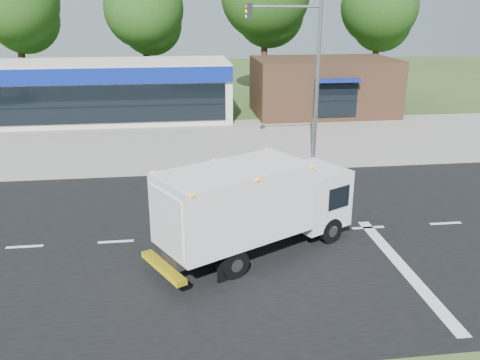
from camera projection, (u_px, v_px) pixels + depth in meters
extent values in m
plane|color=#385123|center=(287.00, 232.00, 18.12)|extent=(120.00, 120.00, 0.00)
cube|color=black|center=(287.00, 232.00, 18.12)|extent=(60.00, 14.00, 0.02)
cube|color=gray|center=(253.00, 163.00, 25.78)|extent=(60.00, 2.40, 0.12)
cube|color=gray|center=(238.00, 136.00, 31.22)|extent=(60.00, 9.00, 0.02)
cube|color=silver|center=(25.00, 247.00, 17.03)|extent=(1.20, 0.15, 0.01)
cube|color=silver|center=(116.00, 242.00, 17.39)|extent=(1.20, 0.15, 0.01)
cube|color=silver|center=(203.00, 237.00, 17.75)|extent=(1.20, 0.15, 0.01)
cube|color=silver|center=(287.00, 232.00, 18.11)|extent=(1.20, 0.15, 0.01)
cube|color=silver|center=(368.00, 228.00, 18.47)|extent=(1.20, 0.15, 0.01)
cube|color=silver|center=(446.00, 223.00, 18.83)|extent=(1.20, 0.15, 0.01)
cube|color=silver|center=(403.00, 268.00, 15.66)|extent=(0.40, 7.00, 0.01)
cube|color=black|center=(234.00, 241.00, 16.01)|extent=(4.54, 3.02, 0.33)
cube|color=silver|center=(313.00, 196.00, 17.57)|extent=(2.59, 2.65, 1.96)
cube|color=black|center=(331.00, 185.00, 18.00)|extent=(0.96, 1.63, 0.84)
cube|color=white|center=(234.00, 202.00, 15.59)|extent=(5.16, 4.17, 2.19)
cube|color=silver|center=(166.00, 222.00, 14.31)|extent=(0.93, 1.67, 1.77)
cube|color=yellow|center=(163.00, 267.00, 14.68)|extent=(1.35, 2.12, 0.17)
cube|color=orange|center=(234.00, 169.00, 15.23)|extent=(5.02, 4.12, 0.07)
cylinder|color=black|center=(296.00, 214.00, 18.60)|extent=(0.92, 0.67, 0.89)
cylinder|color=black|center=(330.00, 230.00, 17.24)|extent=(0.92, 0.67, 0.89)
cylinder|color=black|center=(202.00, 241.00, 16.44)|extent=(0.92, 0.67, 0.89)
cylinder|color=black|center=(234.00, 264.00, 15.01)|extent=(0.92, 0.67, 0.89)
imported|color=tan|center=(212.00, 235.00, 16.06)|extent=(0.61, 0.69, 1.59)
sphere|color=white|center=(211.00, 213.00, 15.81)|extent=(0.28, 0.28, 0.28)
cube|color=beige|center=(99.00, 91.00, 35.10)|extent=(18.00, 6.00, 4.00)
cube|color=navy|center=(90.00, 76.00, 31.78)|extent=(18.00, 0.30, 1.00)
cube|color=black|center=(93.00, 105.00, 32.38)|extent=(17.00, 0.12, 2.40)
cube|color=#382316|center=(323.00, 86.00, 37.03)|extent=(10.00, 6.00, 4.00)
cube|color=navy|center=(337.00, 80.00, 33.83)|extent=(3.00, 1.20, 0.20)
cube|color=black|center=(335.00, 101.00, 34.34)|extent=(3.00, 0.12, 2.20)
cylinder|color=gray|center=(317.00, 86.00, 24.28)|extent=(0.18, 0.18, 8.00)
cylinder|color=gray|center=(284.00, 6.00, 22.89)|extent=(3.40, 0.12, 0.12)
cube|color=black|center=(249.00, 11.00, 22.76)|extent=(0.25, 0.25, 0.70)
cylinder|color=#332114|center=(22.00, 56.00, 41.20)|extent=(0.56, 0.56, 7.35)
sphere|color=#214915|center=(14.00, 1.00, 39.81)|extent=(6.93, 6.93, 6.93)
sphere|color=#214915|center=(25.00, 19.00, 40.79)|extent=(5.46, 5.46, 5.46)
cylinder|color=#332114|center=(147.00, 58.00, 42.48)|extent=(0.56, 0.56, 6.86)
sphere|color=#214915|center=(144.00, 8.00, 41.19)|extent=(6.47, 6.47, 6.47)
sphere|color=#214915|center=(151.00, 24.00, 42.14)|extent=(5.10, 5.10, 5.10)
cylinder|color=#332114|center=(264.00, 50.00, 43.53)|extent=(0.56, 0.56, 7.84)
sphere|color=#214915|center=(270.00, 13.00, 43.06)|extent=(5.82, 5.82, 5.82)
cylinder|color=#332114|center=(375.00, 54.00, 44.87)|extent=(0.56, 0.56, 7.00)
sphere|color=#214915|center=(380.00, 6.00, 43.55)|extent=(6.60, 6.60, 6.60)
sphere|color=#214915|center=(382.00, 22.00, 44.51)|extent=(5.20, 5.20, 5.20)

